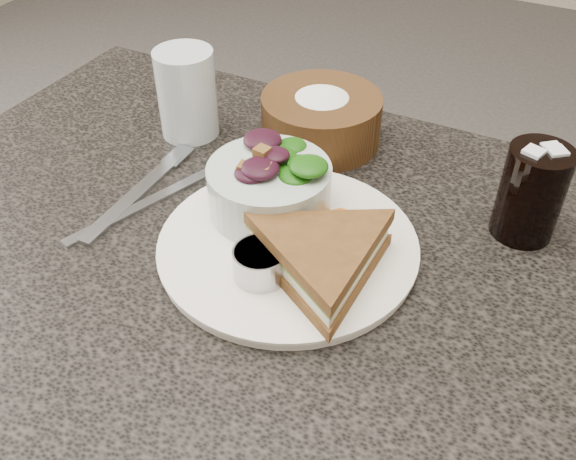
# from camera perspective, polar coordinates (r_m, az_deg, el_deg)

# --- Properties ---
(dining_table) EXTENTS (1.00, 0.70, 0.75)m
(dining_table) POSITION_cam_1_polar(r_m,az_deg,el_deg) (1.00, -0.97, -18.11)
(dining_table) COLOR black
(dining_table) RESTS_ON floor
(dinner_plate) EXTENTS (0.28, 0.28, 0.01)m
(dinner_plate) POSITION_cam_1_polar(r_m,az_deg,el_deg) (0.71, 0.00, -1.47)
(dinner_plate) COLOR white
(dinner_plate) RESTS_ON dining_table
(sandwich) EXTENTS (0.25, 0.25, 0.05)m
(sandwich) POSITION_cam_1_polar(r_m,az_deg,el_deg) (0.65, 3.06, -2.46)
(sandwich) COLOR brown
(sandwich) RESTS_ON dinner_plate
(salad_bowl) EXTENTS (0.18, 0.18, 0.08)m
(salad_bowl) POSITION_cam_1_polar(r_m,az_deg,el_deg) (0.73, -1.68, 4.37)
(salad_bowl) COLOR #AEBFB6
(salad_bowl) RESTS_ON dinner_plate
(dressing_ramekin) EXTENTS (0.06, 0.06, 0.03)m
(dressing_ramekin) POSITION_cam_1_polar(r_m,az_deg,el_deg) (0.66, -2.47, -2.99)
(dressing_ramekin) COLOR #A3A4A9
(dressing_ramekin) RESTS_ON dinner_plate
(orange_wedge) EXTENTS (0.08, 0.08, 0.03)m
(orange_wedge) POSITION_cam_1_polar(r_m,az_deg,el_deg) (0.72, 4.72, 1.12)
(orange_wedge) COLOR orange
(orange_wedge) RESTS_ON dinner_plate
(fork) EXTENTS (0.02, 0.19, 0.01)m
(fork) POSITION_cam_1_polar(r_m,az_deg,el_deg) (0.81, -13.52, 2.95)
(fork) COLOR #A8AFB7
(fork) RESTS_ON dining_table
(knife) EXTENTS (0.09, 0.22, 0.00)m
(knife) POSITION_cam_1_polar(r_m,az_deg,el_deg) (0.80, -12.29, 2.41)
(knife) COLOR #999BA2
(knife) RESTS_ON dining_table
(bread_basket) EXTENTS (0.21, 0.21, 0.09)m
(bread_basket) POSITION_cam_1_polar(r_m,az_deg,el_deg) (0.87, 2.99, 10.48)
(bread_basket) COLOR #4B2B16
(bread_basket) RESTS_ON dining_table
(cola_glass) EXTENTS (0.09, 0.09, 0.12)m
(cola_glass) POSITION_cam_1_polar(r_m,az_deg,el_deg) (0.75, 20.91, 3.46)
(cola_glass) COLOR black
(cola_glass) RESTS_ON dining_table
(water_glass) EXTENTS (0.09, 0.09, 0.12)m
(water_glass) POSITION_cam_1_polar(r_m,az_deg,el_deg) (0.90, -8.98, 11.89)
(water_glass) COLOR silver
(water_glass) RESTS_ON dining_table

